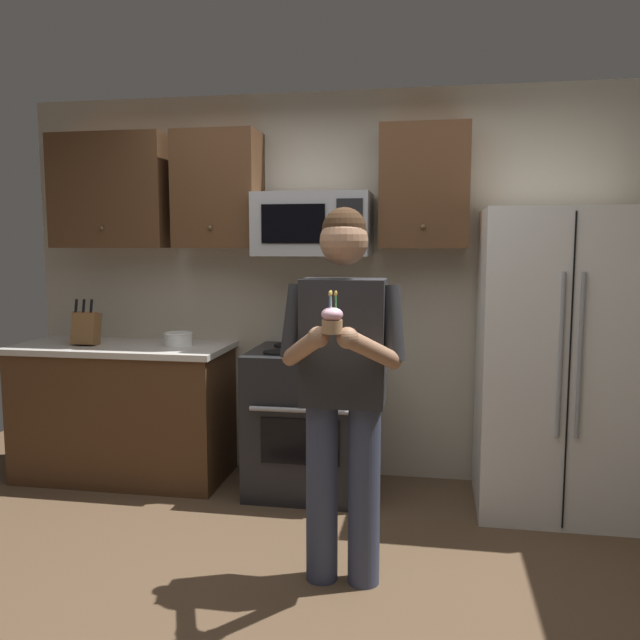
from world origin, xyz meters
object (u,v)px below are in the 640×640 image
at_px(microwave, 313,225).
at_px(cupcake, 332,320).
at_px(oven_range, 310,420).
at_px(person, 343,376).
at_px(knife_block, 86,328).
at_px(bowl_large_white, 178,339).
at_px(refrigerator, 557,362).

bearing_deg(microwave, cupcake, -76.84).
distance_m(oven_range, microwave, 1.26).
bearing_deg(person, microwave, 106.47).
height_order(microwave, cupcake, microwave).
bearing_deg(person, knife_block, 149.95).
height_order(bowl_large_white, cupcake, cupcake).
bearing_deg(refrigerator, cupcake, -128.62).
distance_m(microwave, person, 1.49).
xyz_separation_m(oven_range, person, (0.37, -1.13, 0.53)).
distance_m(refrigerator, knife_block, 3.03).
height_order(knife_block, person, person).
bearing_deg(person, refrigerator, 43.87).
relative_size(person, cupcake, 10.13).
distance_m(refrigerator, bowl_large_white, 2.41).
bearing_deg(person, oven_range, 108.10).
distance_m(oven_range, person, 1.30).
bearing_deg(refrigerator, person, -136.13).
relative_size(bowl_large_white, person, 0.11).
xyz_separation_m(refrigerator, person, (-1.13, -1.09, 0.10)).
xyz_separation_m(microwave, cupcake, (0.37, -1.58, -0.43)).
height_order(microwave, person, microwave).
relative_size(microwave, cupcake, 4.26).
bearing_deg(cupcake, person, 90.00).
xyz_separation_m(refrigerator, cupcake, (-1.13, -1.42, 0.39)).
bearing_deg(cupcake, oven_range, 104.20).
height_order(oven_range, refrigerator, refrigerator).
distance_m(bowl_large_white, person, 1.73).
bearing_deg(bowl_large_white, knife_block, -173.23).
distance_m(microwave, refrigerator, 1.72).
distance_m(refrigerator, person, 1.57).
distance_m(oven_range, knife_block, 1.63).
bearing_deg(refrigerator, microwave, 173.97).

